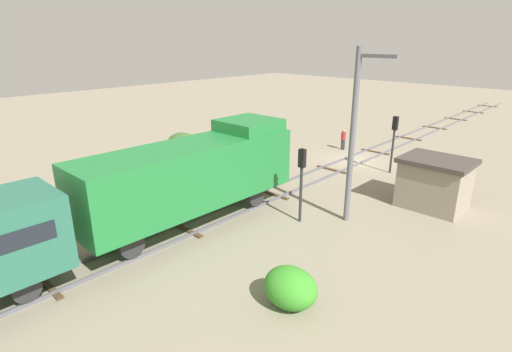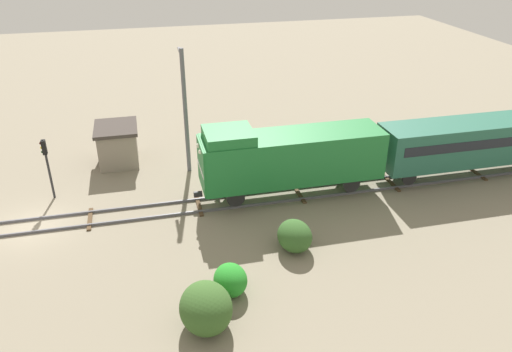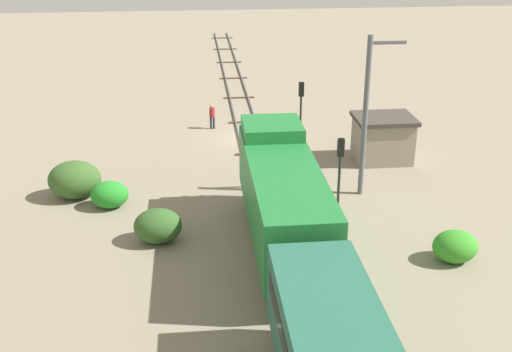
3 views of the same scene
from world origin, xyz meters
name	(u,v)px [view 2 (image 2 of 3)]	position (x,y,z in m)	size (l,w,h in m)	color
ground_plane	(32,227)	(0.00, 0.00, 0.00)	(114.12, 114.12, 0.00)	gray
railway_track	(31,226)	(0.00, 0.00, 0.07)	(2.40, 76.08, 0.16)	#595960
locomotive	(289,156)	(0.00, 15.11, 2.77)	(2.90, 11.60, 4.60)	#1E7233
passenger_car_leading	(482,139)	(0.00, 28.44, 2.52)	(2.84, 14.00, 3.66)	#26604C
traffic_signal_near	(46,158)	(-3.20, 0.88, 2.71)	(0.32, 0.34, 3.89)	#262628
traffic_signal_mid	(217,142)	(-3.40, 11.27, 2.63)	(0.32, 0.34, 3.76)	#262628
catenary_mast	(185,109)	(-5.06, 9.53, 4.46)	(1.94, 0.28, 8.42)	#595960
relay_hut	(118,144)	(-7.50, 4.86, 1.39)	(3.50, 2.90, 2.74)	gray
bush_near	(206,308)	(9.97, 8.49, 0.99)	(2.74, 2.24, 1.99)	#365B26
bush_mid	(282,139)	(-7.25, 16.86, 0.71)	(1.95, 1.60, 1.42)	#358A26
bush_far	(295,236)	(5.47, 13.81, 0.80)	(2.19, 1.79, 1.59)	#315926
bush_back	(230,280)	(8.05, 9.90, 0.69)	(1.90, 1.56, 1.38)	#258826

